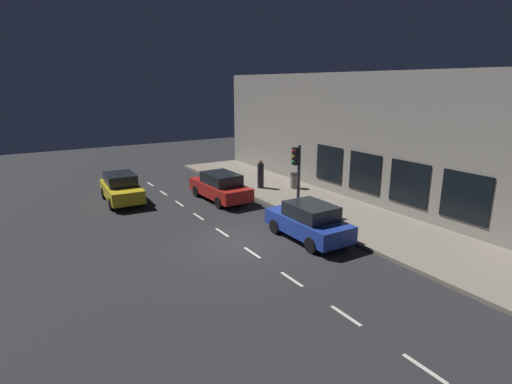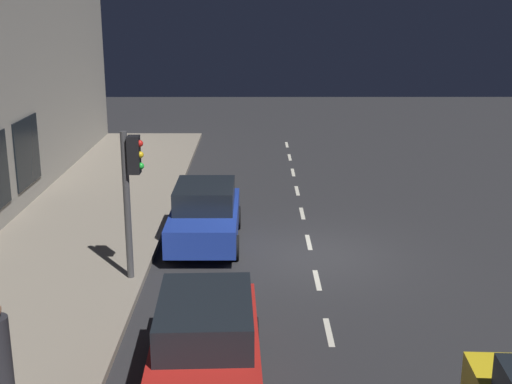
# 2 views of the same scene
# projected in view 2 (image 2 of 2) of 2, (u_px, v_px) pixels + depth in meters

# --- Properties ---
(ground_plane) EXTENTS (60.00, 60.00, 0.00)m
(ground_plane) POSITION_uv_depth(u_px,v_px,m) (312.00, 256.00, 17.48)
(ground_plane) COLOR #28282B
(sidewalk) EXTENTS (4.50, 32.00, 0.15)m
(sidewalk) POSITION_uv_depth(u_px,v_px,m) (67.00, 253.00, 17.45)
(sidewalk) COLOR gray
(sidewalk) RESTS_ON ground
(lane_centre_line) EXTENTS (0.12, 27.20, 0.01)m
(lane_centre_line) POSITION_uv_depth(u_px,v_px,m) (309.00, 242.00, 18.44)
(lane_centre_line) COLOR beige
(lane_centre_line) RESTS_ON ground
(traffic_light) EXTENTS (0.50, 0.32, 3.40)m
(traffic_light) POSITION_uv_depth(u_px,v_px,m) (131.00, 181.00, 15.13)
(traffic_light) COLOR #424244
(traffic_light) RESTS_ON sidewalk
(parked_car_0) EXTENTS (1.97, 4.47, 1.58)m
(parked_car_0) POSITION_uv_depth(u_px,v_px,m) (206.00, 347.00, 11.23)
(parked_car_0) COLOR red
(parked_car_0) RESTS_ON ground
(parked_car_2) EXTENTS (1.87, 4.03, 1.58)m
(parked_car_2) POSITION_uv_depth(u_px,v_px,m) (205.00, 214.00, 18.23)
(parked_car_2) COLOR #1E389E
(parked_car_2) RESTS_ON ground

